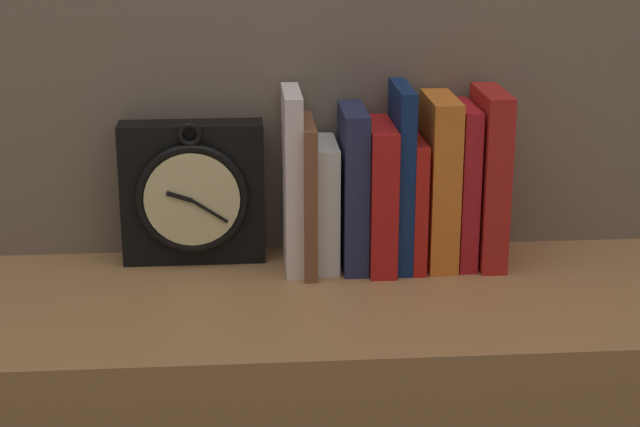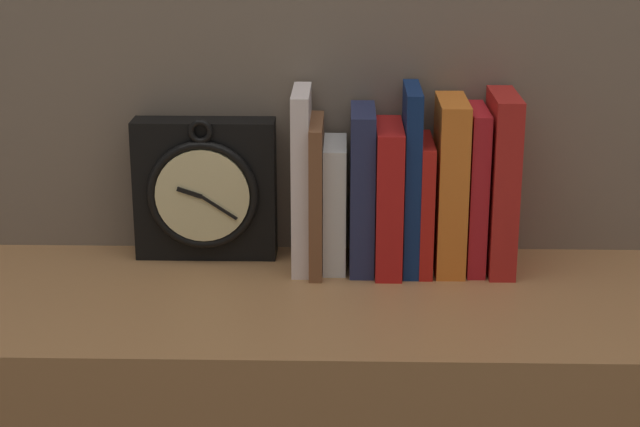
{
  "view_description": "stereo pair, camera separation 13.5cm",
  "coord_description": "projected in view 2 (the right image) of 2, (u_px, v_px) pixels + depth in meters",
  "views": [
    {
      "loc": [
        -0.1,
        -1.28,
        1.27
      ],
      "look_at": [
        0.0,
        0.0,
        0.86
      ],
      "focal_mm": 60.0,
      "sensor_mm": 36.0,
      "label": 1
    },
    {
      "loc": [
        0.03,
        -1.29,
        1.27
      ],
      "look_at": [
        0.0,
        0.0,
        0.86
      ],
      "focal_mm": 60.0,
      "sensor_mm": 36.0,
      "label": 2
    }
  ],
  "objects": [
    {
      "name": "clock",
      "position": [
        205.0,
        190.0,
        1.5
      ],
      "size": [
        0.2,
        0.07,
        0.21
      ],
      "color": "black",
      "rests_on": "bookshelf"
    },
    {
      "name": "book_slot0_white",
      "position": [
        302.0,
        179.0,
        1.47
      ],
      "size": [
        0.02,
        0.12,
        0.25
      ],
      "color": "white",
      "rests_on": "bookshelf"
    },
    {
      "name": "book_slot1_brown",
      "position": [
        317.0,
        195.0,
        1.47
      ],
      "size": [
        0.02,
        0.13,
        0.21
      ],
      "color": "brown",
      "rests_on": "bookshelf"
    },
    {
      "name": "book_slot2_white",
      "position": [
        335.0,
        204.0,
        1.48
      ],
      "size": [
        0.03,
        0.11,
        0.18
      ],
      "color": "silver",
      "rests_on": "bookshelf"
    },
    {
      "name": "book_slot3_navy",
      "position": [
        362.0,
        189.0,
        1.47
      ],
      "size": [
        0.03,
        0.12,
        0.22
      ],
      "color": "#23294E",
      "rests_on": "bookshelf"
    },
    {
      "name": "book_slot4_red",
      "position": [
        388.0,
        197.0,
        1.46
      ],
      "size": [
        0.04,
        0.13,
        0.2
      ],
      "color": "red",
      "rests_on": "bookshelf"
    },
    {
      "name": "book_slot5_navy",
      "position": [
        411.0,
        179.0,
        1.46
      ],
      "size": [
        0.02,
        0.12,
        0.25
      ],
      "color": "navy",
      "rests_on": "bookshelf"
    },
    {
      "name": "book_slot6_red",
      "position": [
        425.0,
        204.0,
        1.47
      ],
      "size": [
        0.02,
        0.12,
        0.18
      ],
      "color": "red",
      "rests_on": "bookshelf"
    },
    {
      "name": "book_slot7_orange",
      "position": [
        450.0,
        185.0,
        1.46
      ],
      "size": [
        0.04,
        0.12,
        0.24
      ],
      "color": "orange",
      "rests_on": "bookshelf"
    },
    {
      "name": "book_slot8_red",
      "position": [
        475.0,
        189.0,
        1.47
      ],
      "size": [
        0.02,
        0.12,
        0.22
      ],
      "color": "#B21A22",
      "rests_on": "bookshelf"
    },
    {
      "name": "book_slot9_red",
      "position": [
        501.0,
        182.0,
        1.46
      ],
      "size": [
        0.04,
        0.13,
        0.24
      ],
      "color": "red",
      "rests_on": "bookshelf"
    }
  ]
}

